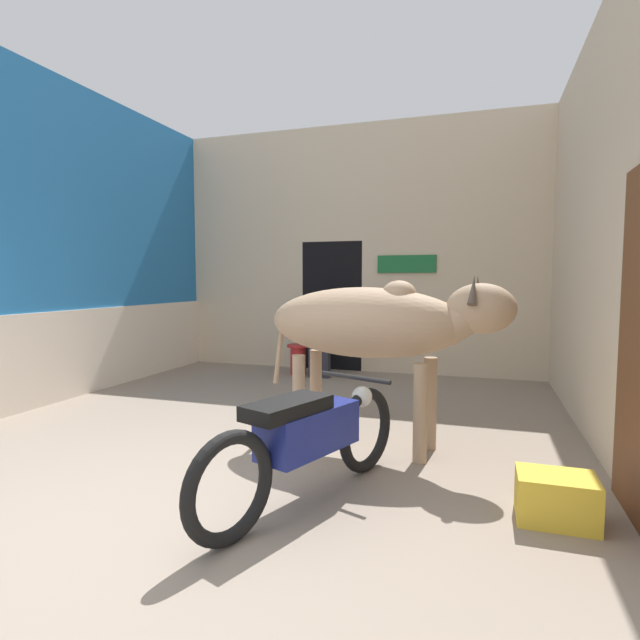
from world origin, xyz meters
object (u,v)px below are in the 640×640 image
object	(u,v)px
shopkeeper_seated	(322,332)
crate	(556,498)
cow	(376,325)
motorcycle_near	(308,437)
plastic_stool	(298,359)

from	to	relation	value
shopkeeper_seated	crate	size ratio (longest dim) A/B	2.83
cow	shopkeeper_seated	bearing A→B (deg)	115.93
crate	shopkeeper_seated	bearing A→B (deg)	125.02
cow	shopkeeper_seated	distance (m)	3.22
motorcycle_near	plastic_stool	size ratio (longest dim) A/B	4.09
plastic_stool	crate	size ratio (longest dim) A/B	1.02
shopkeeper_seated	plastic_stool	bearing A→B (deg)	-178.55
motorcycle_near	shopkeeper_seated	size ratio (longest dim) A/B	1.48
motorcycle_near	crate	size ratio (longest dim) A/B	4.18
shopkeeper_seated	plastic_stool	distance (m)	0.55
cow	plastic_stool	world-z (taller)	cow
cow	crate	xyz separation A→B (m)	(1.27, -0.93, -0.91)
shopkeeper_seated	motorcycle_near	bearing A→B (deg)	-73.35
plastic_stool	crate	xyz separation A→B (m)	(3.04, -3.80, -0.10)
shopkeeper_seated	plastic_stool	world-z (taller)	shopkeeper_seated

